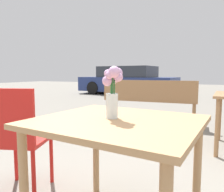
{
  "coord_description": "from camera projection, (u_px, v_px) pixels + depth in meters",
  "views": [
    {
      "loc": [
        0.52,
        -1.12,
        0.98
      ],
      "look_at": [
        -0.04,
        0.01,
        0.85
      ],
      "focal_mm": 35.0,
      "sensor_mm": 36.0,
      "label": 1
    }
  ],
  "objects": [
    {
      "name": "bench_near",
      "position": [
        149.0,
        99.0,
        4.33
      ],
      "size": [
        1.85,
        0.51,
        0.85
      ],
      "color": "#9E7047",
      "rests_on": "ground_plane"
    },
    {
      "name": "parked_car",
      "position": [
        128.0,
        81.0,
        10.34
      ],
      "size": [
        4.61,
        2.08,
        1.31
      ],
      "color": "navy",
      "rests_on": "ground_plane"
    },
    {
      "name": "table_front",
      "position": [
        117.0,
        136.0,
        1.27
      ],
      "size": [
        0.96,
        0.88,
        0.72
      ],
      "color": "tan",
      "rests_on": "ground_plane"
    },
    {
      "name": "cafe_chair",
      "position": [
        17.0,
        135.0,
        1.7
      ],
      "size": [
        0.51,
        0.51,
        0.87
      ],
      "color": "red",
      "rests_on": "ground_plane"
    },
    {
      "name": "flower_vase",
      "position": [
        113.0,
        90.0,
        1.26
      ],
      "size": [
        0.12,
        0.12,
        0.3
      ],
      "color": "silver",
      "rests_on": "table_front"
    }
  ]
}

